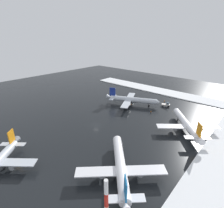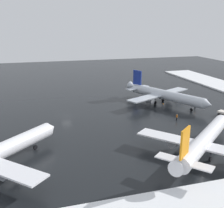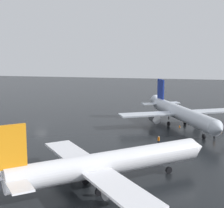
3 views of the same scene
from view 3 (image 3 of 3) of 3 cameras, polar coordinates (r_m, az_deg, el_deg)
The scene contains 7 objects.
ground_plane at distance 80.74m, azimuth -11.71°, elevation -3.17°, with size 240.00×240.00×0.00m, color black.
airplane_foreground_jet at distance 76.13m, azimuth 11.38°, elevation -1.51°, with size 25.47×29.95×9.50m.
airplane_distant_tail at distance 43.19m, azimuth -1.11°, elevation -9.89°, with size 25.67×23.48×9.22m.
ground_crew_by_nose_gear at distance 69.29m, azimuth 16.67°, elevation -4.64°, with size 0.36×0.36×1.71m.
ground_crew_near_tug at distance 61.98m, azimuth 7.76°, elevation -5.97°, with size 0.36×0.36×1.71m.
traffic_cone_near_nose at distance 76.72m, azimuth 11.16°, elevation -3.60°, with size 0.36×0.36×0.55m, color orange.
traffic_cone_mid_line at distance 74.40m, azimuth 17.71°, elevation -4.29°, with size 0.36×0.36×0.55m, color orange.
Camera 3 is at (31.37, -72.35, 17.33)m, focal length 55.00 mm.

